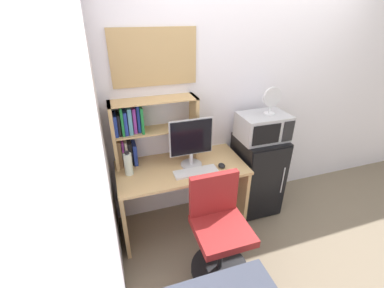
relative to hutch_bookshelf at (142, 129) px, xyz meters
name	(u,v)px	position (x,y,z in m)	size (l,w,h in m)	color
wall_back	(284,92)	(1.65, 0.12, 0.19)	(6.40, 0.04, 2.60)	silver
wall_left	(99,245)	(-0.37, -1.50, 0.19)	(0.04, 4.40, 2.60)	silver
desk	(182,185)	(0.33, -0.21, -0.59)	(1.26, 0.63, 0.76)	tan
hutch_bookshelf	(142,129)	(0.00, 0.00, 0.00)	(0.82, 0.23, 0.65)	tan
monitor	(191,141)	(0.43, -0.21, -0.09)	(0.43, 0.21, 0.49)	#B7B7BC
keyboard	(196,172)	(0.43, -0.36, -0.35)	(0.42, 0.14, 0.02)	silver
computer_mouse	(222,166)	(0.70, -0.35, -0.34)	(0.06, 0.08, 0.04)	black
water_bottle	(128,164)	(-0.17, -0.19, -0.24)	(0.08, 0.08, 0.24)	silver
mini_fridge	(257,174)	(1.23, -0.17, -0.66)	(0.47, 0.50, 0.91)	black
microwave	(263,127)	(1.23, -0.17, -0.07)	(0.50, 0.37, 0.27)	#ADADB2
desk_fan	(272,99)	(1.29, -0.18, 0.23)	(0.20, 0.11, 0.28)	silver
desk_chair	(219,232)	(0.49, -0.81, -0.70)	(0.52, 0.52, 0.92)	black
wall_corkboard	(154,58)	(0.18, 0.09, 0.64)	(0.78, 0.02, 0.50)	tan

